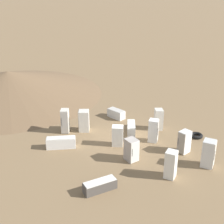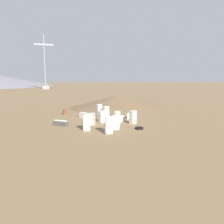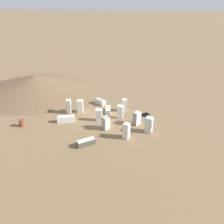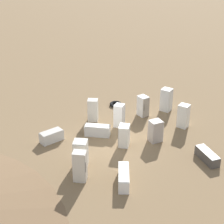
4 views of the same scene
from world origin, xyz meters
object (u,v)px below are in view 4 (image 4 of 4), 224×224
at_px(discarded_fridge_5, 52,136).
at_px(discarded_fridge_11, 183,116).
at_px(discarded_fridge_0, 207,156).
at_px(discarded_fridge_6, 80,166).
at_px(discarded_fridge_4, 166,100).
at_px(discarded_fridge_9, 124,177).
at_px(scrap_tire, 116,104).
at_px(discarded_fridge_10, 143,106).
at_px(discarded_fridge_12, 81,154).
at_px(discarded_fridge_7, 97,130).
at_px(discarded_fridge_3, 124,136).
at_px(discarded_fridge_1, 93,110).
at_px(discarded_fridge_8, 156,131).
at_px(discarded_fridge_2, 119,115).

height_order(discarded_fridge_5, discarded_fridge_11, discarded_fridge_11).
bearing_deg(discarded_fridge_0, discarded_fridge_6, 173.94).
height_order(discarded_fridge_0, discarded_fridge_4, discarded_fridge_4).
height_order(discarded_fridge_9, scrap_tire, discarded_fridge_9).
height_order(discarded_fridge_10, discarded_fridge_12, discarded_fridge_12).
height_order(discarded_fridge_5, discarded_fridge_7, discarded_fridge_7).
height_order(discarded_fridge_3, discarded_fridge_12, discarded_fridge_12).
bearing_deg(discarded_fridge_4, discarded_fridge_1, -129.64).
relative_size(discarded_fridge_0, discarded_fridge_1, 1.07).
distance_m(discarded_fridge_0, discarded_fridge_11, 4.22).
xyz_separation_m(discarded_fridge_7, discarded_fridge_11, (4.88, 3.41, 0.46)).
bearing_deg(discarded_fridge_1, discarded_fridge_3, -54.37).
distance_m(discarded_fridge_9, discarded_fridge_11, 7.61).
distance_m(discarded_fridge_7, discarded_fridge_10, 4.35).
bearing_deg(discarded_fridge_10, discarded_fridge_0, 85.61).
bearing_deg(discarded_fridge_10, discarded_fridge_12, 23.14).
relative_size(discarded_fridge_0, scrap_tire, 1.84).
relative_size(discarded_fridge_5, discarded_fridge_8, 1.12).
distance_m(discarded_fridge_4, discarded_fridge_5, 9.13).
distance_m(discarded_fridge_1, discarded_fridge_7, 2.23).
bearing_deg(discarded_fridge_5, discarded_fridge_12, 178.85).
height_order(discarded_fridge_4, discarded_fridge_8, discarded_fridge_4).
bearing_deg(discarded_fridge_9, discarded_fridge_2, -88.05).
relative_size(discarded_fridge_8, discarded_fridge_9, 0.72).
height_order(discarded_fridge_1, scrap_tire, discarded_fridge_1).
xyz_separation_m(discarded_fridge_10, discarded_fridge_11, (3.09, -0.53, 0.08)).
bearing_deg(discarded_fridge_0, discarded_fridge_2, 119.92).
height_order(discarded_fridge_0, discarded_fridge_2, discarded_fridge_2).
bearing_deg(discarded_fridge_9, scrap_tire, -87.11).
relative_size(discarded_fridge_7, discarded_fridge_8, 1.20).
xyz_separation_m(discarded_fridge_5, discarded_fridge_7, (2.40, 1.81, 0.02)).
xyz_separation_m(discarded_fridge_4, discarded_fridge_10, (-1.31, -1.51, -0.11)).
bearing_deg(discarded_fridge_1, discarded_fridge_0, -31.92).
relative_size(discarded_fridge_3, discarded_fridge_9, 0.70).
bearing_deg(discarded_fridge_8, discarded_fridge_7, -126.72).
relative_size(discarded_fridge_1, discarded_fridge_2, 0.98).
bearing_deg(discarded_fridge_6, discarded_fridge_9, 91.28).
bearing_deg(discarded_fridge_8, discarded_fridge_5, -116.12).
bearing_deg(discarded_fridge_4, discarded_fridge_8, -72.17).
bearing_deg(discarded_fridge_2, discarded_fridge_12, -92.36).
relative_size(discarded_fridge_3, discarded_fridge_4, 0.82).
height_order(discarded_fridge_1, discarded_fridge_12, discarded_fridge_1).
bearing_deg(discarded_fridge_1, discarded_fridge_11, -4.63).
xyz_separation_m(discarded_fridge_3, discarded_fridge_5, (-4.47, -1.33, -0.36)).
bearing_deg(discarded_fridge_2, discarded_fridge_3, -61.05).
distance_m(discarded_fridge_3, discarded_fridge_7, 2.15).
bearing_deg(scrap_tire, discarded_fridge_9, -64.60).
height_order(discarded_fridge_8, discarded_fridge_12, discarded_fridge_12).
bearing_deg(discarded_fridge_8, discarded_fridge_10, 162.19).
distance_m(discarded_fridge_6, discarded_fridge_9, 2.42).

